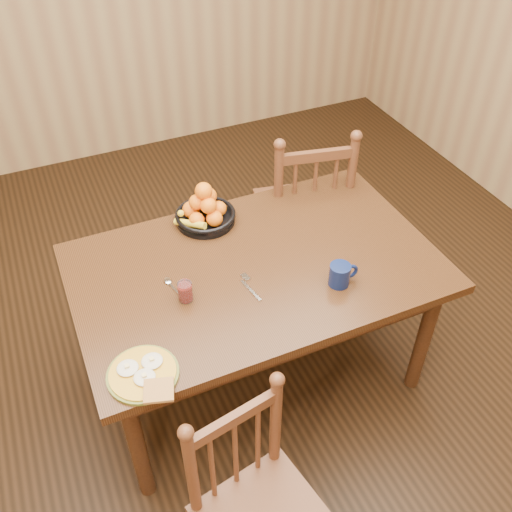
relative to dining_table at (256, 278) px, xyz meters
name	(u,v)px	position (x,y,z in m)	size (l,w,h in m)	color
room	(256,145)	(0.00, 0.00, 0.68)	(4.52, 5.02, 2.72)	black
dining_table	(256,278)	(0.00, 0.00, 0.00)	(1.60, 1.00, 0.75)	black
chair_far	(303,210)	(0.54, 0.56, -0.16)	(0.55, 0.54, 1.04)	#4B2716
chair_near	(258,510)	(-0.38, -0.87, -0.22)	(0.48, 0.47, 0.91)	#4B2716
breakfast_plate	(144,374)	(-0.62, -0.39, 0.10)	(0.26, 0.30, 0.04)	#59601E
fork	(249,286)	(-0.08, -0.11, 0.09)	(0.05, 0.18, 0.00)	silver
spoon	(171,284)	(-0.38, 0.03, 0.09)	(0.05, 0.16, 0.01)	silver
coffee_mug	(341,274)	(0.28, -0.25, 0.14)	(0.13, 0.09, 0.10)	#0B163F
juice_glass	(185,292)	(-0.35, -0.08, 0.13)	(0.06, 0.06, 0.09)	silver
fruit_bowl	(205,211)	(-0.10, 0.38, 0.15)	(0.29, 0.29, 0.22)	black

